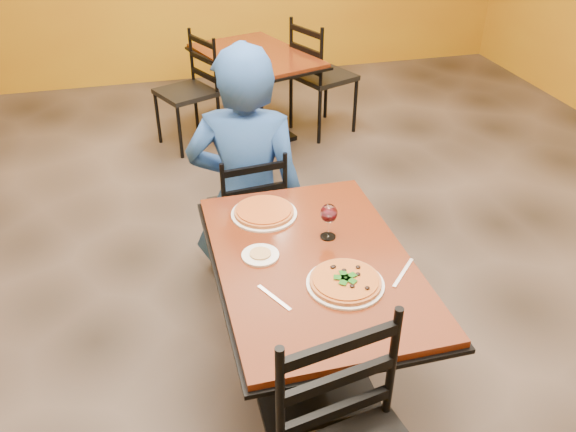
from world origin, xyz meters
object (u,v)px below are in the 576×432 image
object	(u,v)px
chair_second_left	(186,93)
plate_far	(264,214)
pizza_main	(345,281)
chair_second_right	(324,77)
table_main	(312,294)
table_second	(256,77)
wine_glass	(329,220)
side_plate	(260,255)
diner	(246,166)
chair_main_far	(247,211)
plate_main	(345,284)
pizza_far	(264,211)

from	to	relation	value
chair_second_left	plate_far	size ratio (longest dim) A/B	2.99
pizza_main	chair_second_right	bearing A→B (deg)	73.99
table_main	pizza_main	world-z (taller)	pizza_main
chair_second_right	table_main	bearing A→B (deg)	139.53
table_second	chair_second_left	xyz separation A→B (m)	(-0.60, 0.00, -0.09)
chair_second_left	wine_glass	xyz separation A→B (m)	(0.37, -2.69, 0.38)
side_plate	chair_second_right	bearing A→B (deg)	67.28
table_second	wine_glass	distance (m)	2.71
diner	chair_main_far	bearing A→B (deg)	88.80
diner	plate_far	xyz separation A→B (m)	(-0.03, -0.60, 0.05)
chair_main_far	plate_main	bearing A→B (deg)	92.93
chair_second_left	wine_glass	distance (m)	2.74
table_main	chair_second_right	world-z (taller)	chair_second_right
table_main	chair_second_left	distance (m)	2.84
table_main	chair_main_far	bearing A→B (deg)	96.45
diner	pizza_main	distance (m)	1.20
table_second	chair_main_far	size ratio (longest dim) A/B	1.56
table_second	plate_main	bearing A→B (deg)	-95.06
chair_second_right	pizza_far	size ratio (longest dim) A/B	3.56
pizza_main	chair_second_left	bearing A→B (deg)	96.26
chair_main_far	side_plate	world-z (taller)	chair_main_far
plate_main	side_plate	size ratio (longest dim) A/B	1.94
diner	pizza_main	size ratio (longest dim) A/B	4.93
chair_main_far	side_plate	bearing A→B (deg)	77.32
chair_main_far	chair_second_right	distance (m)	2.14
plate_main	side_plate	distance (m)	0.39
pizza_main	side_plate	bearing A→B (deg)	136.49
chair_second_left	diner	size ratio (longest dim) A/B	0.66
chair_second_right	wine_glass	distance (m)	2.83
chair_main_far	plate_far	size ratio (longest dim) A/B	2.72
chair_second_left	chair_second_right	bearing A→B (deg)	66.06
chair_second_right	wine_glass	xyz separation A→B (m)	(-0.83, -2.69, 0.34)
chair_second_left	side_plate	size ratio (longest dim) A/B	5.78
table_second	diner	bearing A→B (deg)	-103.44
plate_far	table_second	bearing A→B (deg)	79.16
table_second	plate_main	size ratio (longest dim) A/B	4.25
chair_main_far	chair_second_left	size ratio (longest dim) A/B	0.91
chair_main_far	plate_main	size ratio (longest dim) A/B	2.72
pizza_main	wine_glass	size ratio (longest dim) A/B	1.58
side_plate	chair_main_far	bearing A→B (deg)	83.32
pizza_far	pizza_main	bearing A→B (deg)	-71.20
diner	plate_far	size ratio (longest dim) A/B	4.52
diner	table_second	bearing A→B (deg)	-85.85
chair_second_right	chair_main_far	bearing A→B (deg)	128.63
table_second	chair_main_far	distance (m)	1.93
chair_second_left	diner	bearing A→B (deg)	-18.99
plate_far	wine_glass	size ratio (longest dim) A/B	1.72
chair_main_far	table_second	bearing A→B (deg)	-109.52
pizza_main	plate_far	bearing A→B (deg)	108.80
pizza_far	side_plate	xyz separation A→B (m)	(-0.09, -0.31, -0.02)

